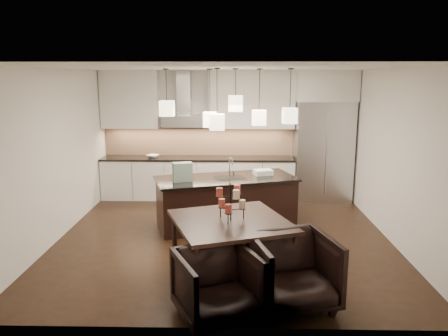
{
  "coord_description": "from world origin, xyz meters",
  "views": [
    {
      "loc": [
        0.16,
        -7.0,
        2.66
      ],
      "look_at": [
        0.0,
        0.2,
        1.15
      ],
      "focal_mm": 35.0,
      "sensor_mm": 36.0,
      "label": 1
    }
  ],
  "objects_px": {
    "island_body": "(226,202)",
    "armchair_right": "(293,271)",
    "refrigerator": "(323,151)",
    "dining_table": "(231,250)",
    "armchair_left": "(217,286)"
  },
  "relations": [
    {
      "from": "armchair_left",
      "to": "dining_table",
      "type": "bearing_deg",
      "value": 56.67
    },
    {
      "from": "island_body",
      "to": "armchair_right",
      "type": "relative_size",
      "value": 2.55
    },
    {
      "from": "refrigerator",
      "to": "armchair_left",
      "type": "distance_m",
      "value": 5.4
    },
    {
      "from": "island_body",
      "to": "armchair_right",
      "type": "distance_m",
      "value": 2.97
    },
    {
      "from": "refrigerator",
      "to": "armchair_left",
      "type": "bearing_deg",
      "value": -113.25
    },
    {
      "from": "refrigerator",
      "to": "dining_table",
      "type": "distance_m",
      "value": 4.49
    },
    {
      "from": "refrigerator",
      "to": "island_body",
      "type": "bearing_deg",
      "value": -139.68
    },
    {
      "from": "island_body",
      "to": "dining_table",
      "type": "xyz_separation_m",
      "value": [
        0.1,
        -2.22,
        -0.0
      ]
    },
    {
      "from": "island_body",
      "to": "dining_table",
      "type": "relative_size",
      "value": 1.72
    },
    {
      "from": "island_body",
      "to": "armchair_left",
      "type": "height_order",
      "value": "island_body"
    },
    {
      "from": "island_body",
      "to": "armchair_right",
      "type": "bearing_deg",
      "value": -90.65
    },
    {
      "from": "dining_table",
      "to": "armchair_left",
      "type": "bearing_deg",
      "value": -118.16
    },
    {
      "from": "dining_table",
      "to": "armchair_left",
      "type": "xyz_separation_m",
      "value": [
        -0.14,
        -0.94,
        -0.03
      ]
    },
    {
      "from": "refrigerator",
      "to": "island_body",
      "type": "height_order",
      "value": "refrigerator"
    },
    {
      "from": "island_body",
      "to": "armchair_left",
      "type": "xyz_separation_m",
      "value": [
        -0.04,
        -3.16,
        -0.03
      ]
    }
  ]
}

